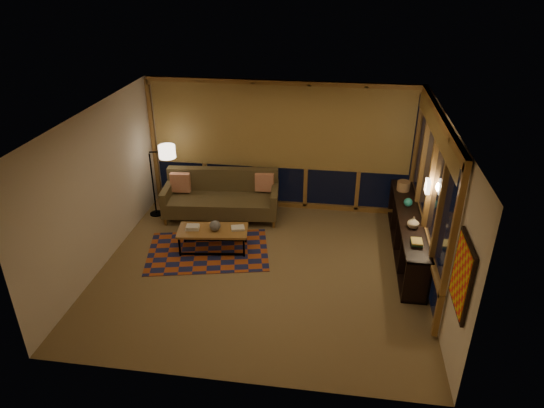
# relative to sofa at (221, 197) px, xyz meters

# --- Properties ---
(floor) EXTENTS (5.50, 5.00, 0.01)m
(floor) POSITION_rel_sofa_xyz_m (1.12, -1.75, -0.47)
(floor) COLOR #7E6245
(floor) RESTS_ON ground
(ceiling) EXTENTS (5.50, 5.00, 0.01)m
(ceiling) POSITION_rel_sofa_xyz_m (1.12, -1.75, 2.23)
(ceiling) COLOR white
(ceiling) RESTS_ON walls
(walls) EXTENTS (5.51, 5.01, 2.70)m
(walls) POSITION_rel_sofa_xyz_m (1.12, -1.75, 0.88)
(walls) COLOR beige
(walls) RESTS_ON floor
(window_wall_back) EXTENTS (5.30, 0.16, 2.60)m
(window_wall_back) POSITION_rel_sofa_xyz_m (1.12, 0.68, 0.88)
(window_wall_back) COLOR #A87B31
(window_wall_back) RESTS_ON walls
(window_wall_right) EXTENTS (0.16, 3.70, 2.60)m
(window_wall_right) POSITION_rel_sofa_xyz_m (3.80, -1.15, 0.88)
(window_wall_right) COLOR #A87B31
(window_wall_right) RESTS_ON walls
(wall_art) EXTENTS (0.06, 0.74, 0.94)m
(wall_art) POSITION_rel_sofa_xyz_m (3.83, -3.60, 0.98)
(wall_art) COLOR red
(wall_art) RESTS_ON walls
(wall_sconce) EXTENTS (0.12, 0.18, 0.22)m
(wall_sconce) POSITION_rel_sofa_xyz_m (3.74, -1.30, 1.08)
(wall_sconce) COLOR #FAE1C0
(wall_sconce) RESTS_ON walls
(sofa) EXTENTS (2.36, 1.14, 0.94)m
(sofa) POSITION_rel_sofa_xyz_m (0.00, 0.00, 0.00)
(sofa) COLOR #4E4524
(sofa) RESTS_ON floor
(pillow_left) EXTENTS (0.41, 0.16, 0.40)m
(pillow_left) POSITION_rel_sofa_xyz_m (-0.85, 0.05, 0.20)
(pillow_left) COLOR #AE2204
(pillow_left) RESTS_ON sofa
(pillow_right) EXTENTS (0.38, 0.13, 0.38)m
(pillow_right) POSITION_rel_sofa_xyz_m (0.84, 0.32, 0.19)
(pillow_right) COLOR #AE2204
(pillow_right) RESTS_ON sofa
(area_rug) EXTENTS (2.42, 1.87, 0.01)m
(area_rug) POSITION_rel_sofa_xyz_m (0.05, -1.32, -0.46)
(area_rug) COLOR #A44519
(area_rug) RESTS_ON floor
(coffee_table) EXTENTS (1.31, 0.73, 0.42)m
(coffee_table) POSITION_rel_sofa_xyz_m (0.14, -1.23, -0.26)
(coffee_table) COLOR #A87B31
(coffee_table) RESTS_ON floor
(book_stack_a) EXTENTS (0.25, 0.21, 0.07)m
(book_stack_a) POSITION_rel_sofa_xyz_m (-0.23, -1.26, -0.02)
(book_stack_a) COLOR silver
(book_stack_a) RESTS_ON coffee_table
(book_stack_b) EXTENTS (0.31, 0.27, 0.05)m
(book_stack_b) POSITION_rel_sofa_xyz_m (0.58, -1.14, -0.02)
(book_stack_b) COLOR silver
(book_stack_b) RESTS_ON coffee_table
(ceramic_pot) EXTENTS (0.27, 0.27, 0.20)m
(ceramic_pot) POSITION_rel_sofa_xyz_m (0.19, -1.25, 0.05)
(ceramic_pot) COLOR black
(ceramic_pot) RESTS_ON coffee_table
(floor_lamp) EXTENTS (0.57, 0.44, 1.51)m
(floor_lamp) POSITION_rel_sofa_xyz_m (-1.40, -0.06, 0.29)
(floor_lamp) COLOR black
(floor_lamp) RESTS_ON floor
(bookshelf) EXTENTS (0.40, 3.05, 0.76)m
(bookshelf) POSITION_rel_sofa_xyz_m (3.61, -0.82, -0.09)
(bookshelf) COLOR black
(bookshelf) RESTS_ON floor
(basket) EXTENTS (0.28, 0.28, 0.18)m
(basket) POSITION_rel_sofa_xyz_m (3.59, 0.21, 0.39)
(basket) COLOR tan
(basket) RESTS_ON bookshelf
(teal_bowl) EXTENTS (0.18, 0.18, 0.16)m
(teal_bowl) POSITION_rel_sofa_xyz_m (3.61, -0.47, 0.37)
(teal_bowl) COLOR #238376
(teal_bowl) RESTS_ON bookshelf
(vase) EXTENTS (0.24, 0.24, 0.20)m
(vase) POSITION_rel_sofa_xyz_m (3.61, -1.27, 0.40)
(vase) COLOR tan
(vase) RESTS_ON bookshelf
(shelf_book_stack) EXTENTS (0.20, 0.25, 0.07)m
(shelf_book_stack) POSITION_rel_sofa_xyz_m (3.61, -1.80, 0.33)
(shelf_book_stack) COLOR silver
(shelf_book_stack) RESTS_ON bookshelf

